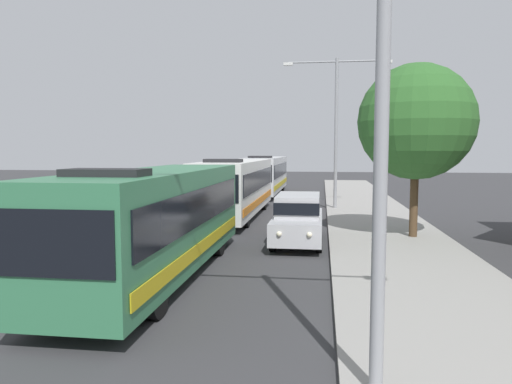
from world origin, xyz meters
TOP-DOWN VIEW (x-y plane):
  - bus_lead at (-1.30, 11.42)m, footprint 2.58×10.67m
  - bus_second_in_line at (-1.30, 23.92)m, footprint 2.58×11.67m
  - bus_middle at (-1.30, 37.44)m, footprint 2.58×12.21m
  - white_suv at (2.40, 16.91)m, footprint 1.86×5.11m
  - streetlamp_near at (4.10, 5.33)m, footprint 6.45×0.28m
  - streetlamp_mid at (4.10, 27.53)m, footprint 6.33×0.28m
  - roadside_tree at (6.96, 18.18)m, footprint 4.57×4.57m

SIDE VIEW (x-z plane):
  - white_suv at x=2.40m, z-range 0.08..1.98m
  - bus_lead at x=-1.30m, z-range 0.08..3.29m
  - bus_second_in_line at x=-1.30m, z-range 0.09..3.30m
  - bus_middle at x=-1.30m, z-range 0.09..3.30m
  - roadside_tree at x=6.96m, z-range 1.29..8.16m
  - streetlamp_near at x=4.10m, z-range 1.11..9.25m
  - streetlamp_mid at x=4.10m, z-range 1.13..10.02m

